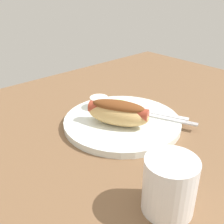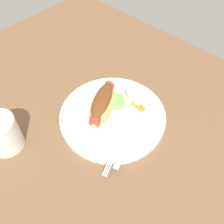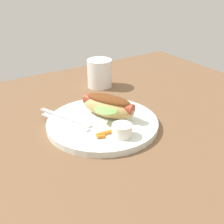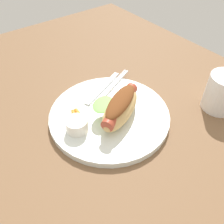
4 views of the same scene
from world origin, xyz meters
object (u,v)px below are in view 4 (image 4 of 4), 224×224
Objects in this scene: hot_dog at (120,107)px; carrot_garnish at (78,114)px; plate at (111,116)px; sauce_ramekin at (77,126)px; knife at (103,88)px; drinking_cup at (223,93)px; fork at (111,87)px.

carrot_garnish is (-6.20, -7.43, -2.73)cm from hot_dog.
sauce_ramekin is (-0.23, -8.77, 2.27)cm from plate.
knife is 3.57× the size of carrot_garnish.
drinking_cup is at bearing 68.06° from sauce_ramekin.
fork is at bearing 106.21° from carrot_garnish.
hot_dog is at bearing -128.90° from knife.
hot_dog is at bearing 77.01° from sauce_ramekin.
plate is 1.82× the size of hot_dog.
drinking_cup reaches higher than hot_dog.
sauce_ramekin is at bearing 139.41° from hot_dog.
plate is at bearing -118.39° from drinking_cup.
fork reaches higher than plate.
hot_dog is at bearing 26.83° from plate.
fork is 1.06× the size of knife.
hot_dog is 25.41cm from drinking_cup.
carrot_garnish is at bearing 173.38° from fork.
drinking_cup reaches higher than sauce_ramekin.
carrot_garnish is at bearing -119.41° from drinking_cup.
carrot_garnish reaches higher than knife.
sauce_ramekin is 15.75cm from knife.
sauce_ramekin is 1.12× the size of carrot_garnish.
hot_dog is 10.20cm from sauce_ramekin.
drinking_cup is at bearing -53.06° from hot_dog.
sauce_ramekin is at bearing -31.04° from carrot_garnish.
fork is (-7.57, 14.89, -1.27)cm from sauce_ramekin.
drinking_cup is at bearing 61.61° from plate.
fork is at bearing -54.73° from knife.
plate is 5.98× the size of sauce_ramekin.
sauce_ramekin is 0.52× the size of drinking_cup.
sauce_ramekin is 16.75cm from fork.
hot_dog reaches higher than fork.
carrot_garnish is at bearing -123.06° from plate.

